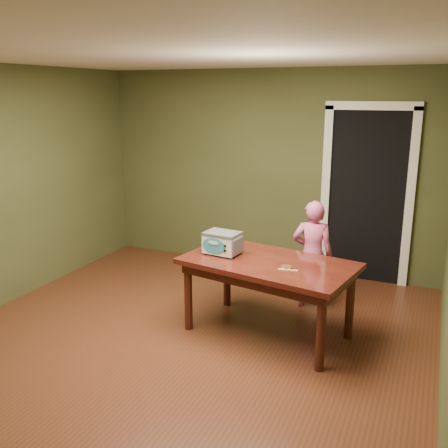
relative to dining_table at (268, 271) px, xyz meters
The scene contains 8 objects.
floor 1.11m from the dining_table, 138.40° to the right, with size 5.00×5.00×0.00m, color #542A18.
room_shell 1.39m from the dining_table, 138.40° to the right, with size 4.52×5.02×2.61m.
doorway 2.30m from the dining_table, 74.05° to the left, with size 1.10×0.66×2.25m.
dining_table is the anchor object (origin of this frame).
toy_oven 0.54m from the dining_table, behind, with size 0.38×0.28×0.22m.
baking_pan 0.28m from the dining_table, 32.10° to the right, with size 0.10×0.10×0.02m.
spatula 0.32m from the dining_table, 36.41° to the right, with size 0.18×0.03×0.01m, color #D4B55C.
child 0.84m from the dining_table, 73.86° to the left, with size 0.44×0.29×1.20m, color #D8598E.
Camera 1 is at (2.07, -3.68, 2.30)m, focal length 40.00 mm.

